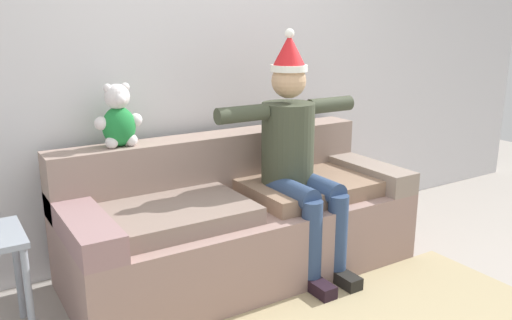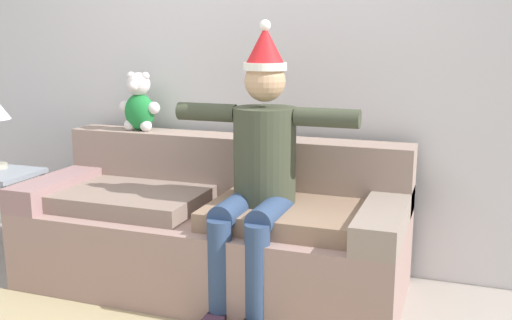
# 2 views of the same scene
# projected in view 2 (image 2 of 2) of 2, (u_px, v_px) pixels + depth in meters

# --- Properties ---
(back_wall) EXTENTS (7.00, 0.10, 2.70)m
(back_wall) POSITION_uv_depth(u_px,v_px,m) (246.00, 53.00, 3.75)
(back_wall) COLOR silver
(back_wall) RESTS_ON ground_plane
(couch) EXTENTS (2.20, 0.92, 0.85)m
(couch) POSITION_uv_depth(u_px,v_px,m) (215.00, 230.00, 3.46)
(couch) COLOR gray
(couch) RESTS_ON ground_plane
(person_seated) EXTENTS (1.02, 0.77, 1.54)m
(person_seated) POSITION_uv_depth(u_px,v_px,m) (259.00, 165.00, 3.10)
(person_seated) COLOR #3C4331
(person_seated) RESTS_ON ground_plane
(teddy_bear) EXTENTS (0.29, 0.17, 0.38)m
(teddy_bear) POSITION_uv_depth(u_px,v_px,m) (139.00, 104.00, 3.80)
(teddy_bear) COLOR #1E7F37
(teddy_bear) RESTS_ON couch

